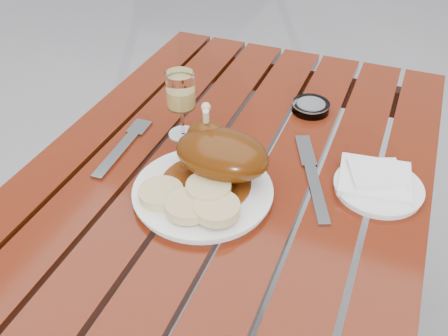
# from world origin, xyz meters

# --- Properties ---
(table) EXTENTS (0.80, 1.20, 0.75)m
(table) POSITION_xyz_m (0.00, 0.00, 0.38)
(table) COLOR maroon
(table) RESTS_ON ground
(dinner_plate) EXTENTS (0.29, 0.29, 0.02)m
(dinner_plate) POSITION_xyz_m (-0.02, -0.10, 0.76)
(dinner_plate) COLOR white
(dinner_plate) RESTS_ON table
(roast_duck) EXTENTS (0.20, 0.19, 0.14)m
(roast_duck) POSITION_xyz_m (-0.00, -0.04, 0.82)
(roast_duck) COLOR #5F280A
(roast_duck) RESTS_ON dinner_plate
(bread_dumplings) EXTENTS (0.20, 0.14, 0.03)m
(bread_dumplings) POSITION_xyz_m (-0.01, -0.14, 0.78)
(bread_dumplings) COLOR beige
(bread_dumplings) RESTS_ON dinner_plate
(wine_glass) EXTENTS (0.08, 0.08, 0.16)m
(wine_glass) POSITION_xyz_m (-0.14, 0.08, 0.83)
(wine_glass) COLOR #F9D971
(wine_glass) RESTS_ON table
(side_plate) EXTENTS (0.22, 0.22, 0.01)m
(side_plate) POSITION_xyz_m (0.30, 0.05, 0.76)
(side_plate) COLOR white
(side_plate) RESTS_ON table
(napkin) EXTENTS (0.15, 0.14, 0.01)m
(napkin) POSITION_xyz_m (0.29, 0.06, 0.77)
(napkin) COLOR white
(napkin) RESTS_ON side_plate
(ashtray) EXTENTS (0.11, 0.11, 0.02)m
(ashtray) POSITION_xyz_m (0.10, 0.29, 0.76)
(ashtray) COLOR #B2B7BC
(ashtray) RESTS_ON table
(fork) EXTENTS (0.04, 0.21, 0.01)m
(fork) POSITION_xyz_m (-0.24, -0.03, 0.75)
(fork) COLOR gray
(fork) RESTS_ON table
(knife) EXTENTS (0.12, 0.23, 0.01)m
(knife) POSITION_xyz_m (0.18, 0.02, 0.75)
(knife) COLOR gray
(knife) RESTS_ON table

